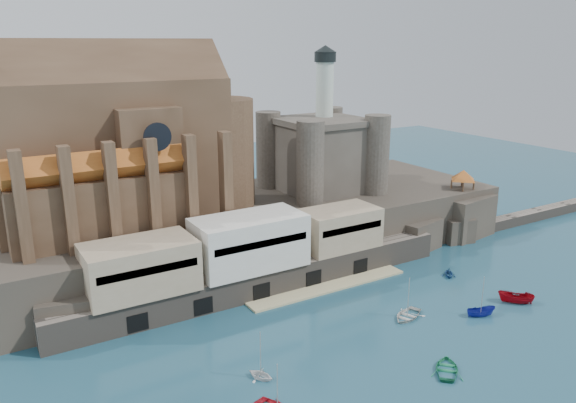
# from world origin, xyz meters

# --- Properties ---
(ground) EXTENTS (300.00, 300.00, 0.00)m
(ground) POSITION_xyz_m (0.00, 0.00, 0.00)
(ground) COLOR #194154
(ground) RESTS_ON ground
(promontory) EXTENTS (100.00, 36.00, 10.00)m
(promontory) POSITION_xyz_m (-0.19, 39.37, 4.92)
(promontory) COLOR #2B2520
(promontory) RESTS_ON ground
(quay) EXTENTS (70.00, 12.00, 13.05)m
(quay) POSITION_xyz_m (-10.19, 23.07, 6.07)
(quay) COLOR #655C51
(quay) RESTS_ON ground
(church) EXTENTS (47.00, 25.93, 30.51)m
(church) POSITION_xyz_m (-24.13, 41.85, 22.13)
(church) COLOR #463120
(church) RESTS_ON promontory
(castle_keep) EXTENTS (21.20, 21.20, 29.30)m
(castle_keep) POSITION_xyz_m (16.08, 41.08, 18.31)
(castle_keep) COLOR #423B33
(castle_keep) RESTS_ON promontory
(rock_outcrop) EXTENTS (14.50, 10.50, 8.70)m
(rock_outcrop) POSITION_xyz_m (42.00, 25.84, 4.02)
(rock_outcrop) COLOR #2B2520
(rock_outcrop) RESTS_ON ground
(pavilion) EXTENTS (6.40, 6.40, 5.40)m
(pavilion) POSITION_xyz_m (42.00, 26.00, 12.73)
(pavilion) COLOR #463120
(pavilion) RESTS_ON rock_outcrop
(breakwater) EXTENTS (40.00, 3.00, 2.40)m
(breakwater) POSITION_xyz_m (66.00, 24.00, 0.00)
(breakwater) COLOR #655C51
(breakwater) RESTS_ON ground
(boat_2) EXTENTS (2.25, 2.23, 4.57)m
(boat_2) POSITION_xyz_m (15.86, -2.28, 0.00)
(boat_2) COLOR navy
(boat_2) RESTS_ON ground
(boat_3) EXTENTS (3.78, 3.86, 5.86)m
(boat_3) POSITION_xyz_m (0.46, -10.13, 0.00)
(boat_3) COLOR #1E8154
(boat_3) RESTS_ON ground
(boat_4) EXTENTS (3.51, 2.98, 3.48)m
(boat_4) POSITION_xyz_m (-20.48, 0.55, 0.00)
(boat_4) COLOR white
(boat_4) RESTS_ON ground
(boat_5) EXTENTS (3.00, 3.00, 5.57)m
(boat_5) POSITION_xyz_m (24.10, -2.20, 0.00)
(boat_5) COLOR maroon
(boat_5) RESTS_ON ground
(boat_6) EXTENTS (2.70, 4.47, 6.03)m
(boat_6) POSITION_xyz_m (6.03, 3.13, 0.00)
(boat_6) COLOR silver
(boat_6) RESTS_ON ground
(boat_7) EXTENTS (3.43, 3.24, 3.42)m
(boat_7) POSITION_xyz_m (23.00, 10.87, 0.00)
(boat_7) COLOR navy
(boat_7) RESTS_ON ground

